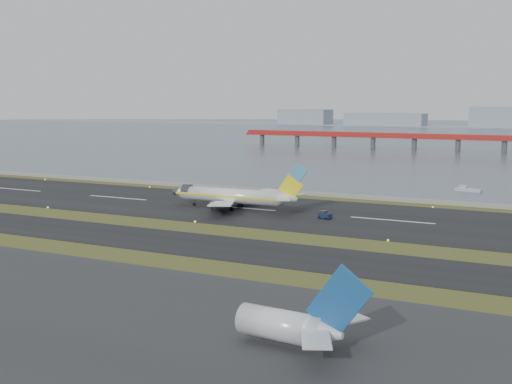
% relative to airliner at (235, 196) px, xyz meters
% --- Properties ---
extents(ground, '(1000.00, 1000.00, 0.00)m').
position_rel_airliner_xyz_m(ground, '(0.22, -27.61, -3.46)').
color(ground, '#3A4B1A').
rests_on(ground, ground).
extents(taxiway_strip, '(1000.00, 18.00, 0.10)m').
position_rel_airliner_xyz_m(taxiway_strip, '(0.22, -39.61, -3.41)').
color(taxiway_strip, black).
rests_on(taxiway_strip, ground).
extents(runway_strip, '(1000.00, 45.00, 0.10)m').
position_rel_airliner_xyz_m(runway_strip, '(0.22, 2.39, -3.41)').
color(runway_strip, black).
rests_on(runway_strip, ground).
extents(seawall, '(1000.00, 2.50, 1.00)m').
position_rel_airliner_xyz_m(seawall, '(0.22, 32.39, -2.96)').
color(seawall, gray).
rests_on(seawall, ground).
extents(bay_water, '(1400.00, 800.00, 1.30)m').
position_rel_airliner_xyz_m(bay_water, '(0.22, 432.39, -3.46)').
color(bay_water, '#495868').
rests_on(bay_water, ground).
extents(red_pier, '(260.00, 5.00, 10.20)m').
position_rel_airliner_xyz_m(red_pier, '(20.22, 222.39, 3.82)').
color(red_pier, '#A9211D').
rests_on(red_pier, ground).
extents(far_shoreline, '(1400.00, 80.00, 60.50)m').
position_rel_airliner_xyz_m(far_shoreline, '(13.85, 592.39, 2.61)').
color(far_shoreline, '#909DAA').
rests_on(far_shoreline, ground).
extents(airliner, '(38.52, 32.89, 12.80)m').
position_rel_airliner_xyz_m(airliner, '(0.00, 0.00, 0.00)').
color(airliner, white).
rests_on(airliner, ground).
extents(pushback_tug, '(3.50, 2.73, 1.98)m').
position_rel_airliner_xyz_m(pushback_tug, '(25.40, -2.57, -2.50)').
color(pushback_tug, '#161F3D').
rests_on(pushback_tug, ground).
extents(second_airliner_tail, '(15.95, 13.23, 9.86)m').
position_rel_airliner_xyz_m(second_airliner_tail, '(50.82, -80.46, -0.57)').
color(second_airliner_tail, white).
rests_on(second_airliner_tail, ground).
extents(workboat_near, '(8.27, 4.13, 1.92)m').
position_rel_airliner_xyz_m(workboat_near, '(48.76, 61.34, -2.85)').
color(workboat_near, '#B9B8BC').
rests_on(workboat_near, ground).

